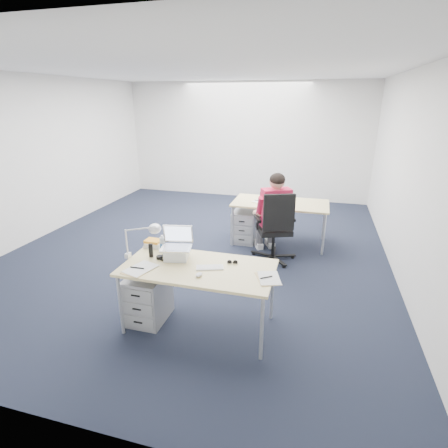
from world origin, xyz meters
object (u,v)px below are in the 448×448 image
object	(u,v)px
wireless_keyboard	(210,267)
computer_mouse	(199,275)
office_chair	(274,241)
bear_figurine	(172,254)
water_bottle	(162,243)
seated_person	(272,215)
desk_far	(280,205)
far_cup	(293,202)
desk_near	(198,271)
book_stack	(153,243)
headphones	(166,257)
can_koozie	(167,256)
dark_laptop	(270,199)
drawer_pedestal_near	(148,297)
desk_lamp	(137,240)
sunglasses	(232,262)
drawer_pedestal_far	(245,226)
silver_laptop	(176,244)
cordless_phone	(151,250)

from	to	relation	value
wireless_keyboard	computer_mouse	bearing A→B (deg)	-123.17
office_chair	bear_figurine	bearing A→B (deg)	-137.59
computer_mouse	water_bottle	world-z (taller)	water_bottle
seated_person	desk_far	bearing A→B (deg)	58.11
far_cup	bear_figurine	bearing A→B (deg)	-113.50
seated_person	water_bottle	world-z (taller)	seated_person
desk_near	book_stack	world-z (taller)	book_stack
wireless_keyboard	computer_mouse	distance (m)	0.21
wireless_keyboard	book_stack	bearing A→B (deg)	137.63
computer_mouse	headphones	xyz separation A→B (m)	(-0.48, 0.29, 0.00)
can_koozie	bear_figurine	distance (m)	0.06
book_stack	desk_far	bearing A→B (deg)	61.87
desk_near	computer_mouse	world-z (taller)	computer_mouse
wireless_keyboard	dark_laptop	size ratio (longest dim) A/B	0.87
office_chair	drawer_pedestal_near	bearing A→B (deg)	-142.46
book_stack	dark_laptop	size ratio (longest dim) A/B	0.61
office_chair	computer_mouse	size ratio (longest dim) A/B	12.12
headphones	dark_laptop	xyz separation A→B (m)	(0.81, 2.28, 0.10)
computer_mouse	headphones	world-z (taller)	headphones
seated_person	drawer_pedestal_near	size ratio (longest dim) A/B	2.48
desk_lamp	sunglasses	bearing A→B (deg)	7.53
office_chair	book_stack	world-z (taller)	office_chair
headphones	book_stack	xyz separation A→B (m)	(-0.28, 0.25, 0.03)
desk_near	can_koozie	xyz separation A→B (m)	(-0.37, 0.04, 0.10)
seated_person	bear_figurine	bearing A→B (deg)	-138.81
drawer_pedestal_far	bear_figurine	xyz separation A→B (m)	(-0.29, -2.47, 0.52)
can_koozie	bear_figurine	bearing A→B (deg)	56.20
water_bottle	silver_laptop	bearing A→B (deg)	-30.31
silver_laptop	dark_laptop	xyz separation A→B (m)	(0.70, 2.26, -0.06)
drawer_pedestal_far	headphones	world-z (taller)	headphones
desk_far	cordless_phone	world-z (taller)	cordless_phone
seated_person	far_cup	size ratio (longest dim) A/B	15.13
seated_person	drawer_pedestal_far	size ratio (longest dim) A/B	2.48
drawer_pedestal_near	can_koozie	size ratio (longest dim) A/B	4.85
desk_far	can_koozie	world-z (taller)	can_koozie
book_stack	office_chair	bearing A→B (deg)	51.16
sunglasses	drawer_pedestal_near	bearing A→B (deg)	-179.50
water_bottle	book_stack	size ratio (longest dim) A/B	1.02
desk_lamp	bear_figurine	bearing A→B (deg)	11.76
silver_laptop	sunglasses	distance (m)	0.64
desk_near	headphones	size ratio (longest dim) A/B	7.31
bear_figurine	desk_lamp	size ratio (longest dim) A/B	0.29
seated_person	book_stack	size ratio (longest dim) A/B	6.88
office_chair	drawer_pedestal_near	size ratio (longest dim) A/B	2.04
office_chair	far_cup	size ratio (longest dim) A/B	12.44
office_chair	cordless_phone	distance (m)	2.19
office_chair	dark_laptop	xyz separation A→B (m)	(-0.16, 0.48, 0.53)
water_bottle	seated_person	bearing A→B (deg)	60.95
drawer_pedestal_near	desk_lamp	world-z (taller)	desk_lamp
drawer_pedestal_far	desk_far	bearing A→B (deg)	9.09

